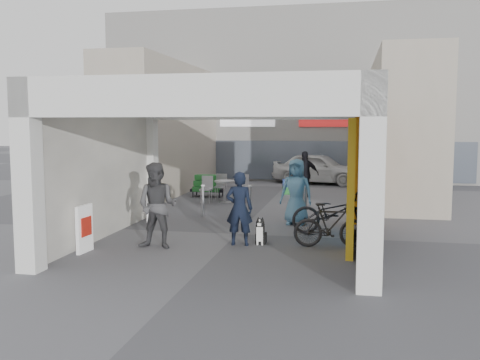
% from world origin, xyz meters
% --- Properties ---
extents(ground, '(90.00, 90.00, 0.00)m').
position_xyz_m(ground, '(0.00, 0.00, 0.00)').
color(ground, '#57575C').
rests_on(ground, ground).
extents(arcade_canopy, '(6.40, 6.45, 6.40)m').
position_xyz_m(arcade_canopy, '(0.54, -0.82, 2.30)').
color(arcade_canopy, silver).
rests_on(arcade_canopy, ground).
extents(far_building, '(18.00, 4.08, 8.00)m').
position_xyz_m(far_building, '(-0.00, 13.99, 3.99)').
color(far_building, white).
rests_on(far_building, ground).
extents(plaza_bldg_left, '(2.00, 9.00, 5.00)m').
position_xyz_m(plaza_bldg_left, '(-4.50, 7.50, 2.50)').
color(plaza_bldg_left, '#AB9E8E').
rests_on(plaza_bldg_left, ground).
extents(plaza_bldg_right, '(2.00, 9.00, 5.00)m').
position_xyz_m(plaza_bldg_right, '(4.50, 7.50, 2.50)').
color(plaza_bldg_right, '#AB9E8E').
rests_on(plaza_bldg_right, ground).
extents(bollard_left, '(0.09, 0.09, 0.90)m').
position_xyz_m(bollard_left, '(-1.48, 2.28, 0.45)').
color(bollard_left, '#919299').
rests_on(bollard_left, ground).
extents(bollard_center, '(0.09, 0.09, 0.90)m').
position_xyz_m(bollard_center, '(-0.12, 2.44, 0.45)').
color(bollard_center, '#919299').
rests_on(bollard_center, ground).
extents(bollard_right, '(0.09, 0.09, 0.94)m').
position_xyz_m(bollard_right, '(1.49, 2.34, 0.47)').
color(bollard_right, '#919299').
rests_on(bollard_right, ground).
extents(advert_board_near, '(0.13, 0.55, 1.00)m').
position_xyz_m(advert_board_near, '(-2.75, -2.45, 0.51)').
color(advert_board_near, silver).
rests_on(advert_board_near, ground).
extents(advert_board_far, '(0.19, 0.55, 1.00)m').
position_xyz_m(advert_board_far, '(-2.75, 1.30, 0.51)').
color(advert_board_far, silver).
rests_on(advert_board_far, ground).
extents(cafe_set, '(1.51, 1.22, 0.91)m').
position_xyz_m(cafe_set, '(-1.59, 5.34, 0.32)').
color(cafe_set, '#9C9CA0').
rests_on(cafe_set, ground).
extents(produce_stand, '(1.20, 0.65, 0.79)m').
position_xyz_m(produce_stand, '(-2.42, 6.36, 0.31)').
color(produce_stand, black).
rests_on(produce_stand, ground).
extents(crate_stack, '(0.52, 0.44, 0.56)m').
position_xyz_m(crate_stack, '(0.43, 7.71, 0.28)').
color(crate_stack, '#18551E').
rests_on(crate_stack, ground).
extents(border_collie, '(0.23, 0.45, 0.62)m').
position_xyz_m(border_collie, '(0.75, -0.96, 0.25)').
color(border_collie, black).
rests_on(border_collie, ground).
extents(man_with_dog, '(0.63, 0.44, 1.64)m').
position_xyz_m(man_with_dog, '(0.30, -1.16, 0.82)').
color(man_with_dog, black).
rests_on(man_with_dog, ground).
extents(man_back_turned, '(0.93, 0.74, 1.86)m').
position_xyz_m(man_back_turned, '(-1.37, -1.80, 0.93)').
color(man_back_turned, '#414144').
rests_on(man_back_turned, ground).
extents(man_elderly, '(0.93, 0.68, 1.76)m').
position_xyz_m(man_elderly, '(1.30, 1.56, 0.88)').
color(man_elderly, '#5B8EB1').
rests_on(man_elderly, ground).
extents(man_crates, '(1.03, 0.52, 1.68)m').
position_xyz_m(man_crates, '(1.10, 7.01, 0.84)').
color(man_crates, black).
rests_on(man_crates, ground).
extents(bicycle_front, '(2.10, 1.09, 1.05)m').
position_xyz_m(bicycle_front, '(2.30, 0.53, 0.53)').
color(bicycle_front, black).
rests_on(bicycle_front, ground).
extents(bicycle_rear, '(1.66, 0.66, 0.97)m').
position_xyz_m(bicycle_rear, '(2.30, -0.97, 0.49)').
color(bicycle_rear, black).
rests_on(bicycle_rear, ground).
extents(white_van, '(4.33, 2.53, 1.39)m').
position_xyz_m(white_van, '(1.35, 11.50, 0.69)').
color(white_van, silver).
rests_on(white_van, ground).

